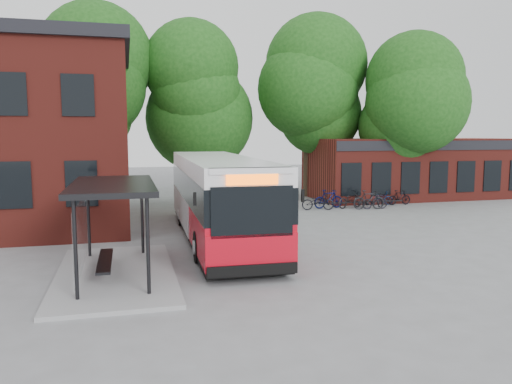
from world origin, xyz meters
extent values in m
plane|color=slate|center=(0.00, 0.00, 0.00)|extent=(100.00, 100.00, 0.00)
imported|color=black|center=(6.42, 9.86, 0.48)|extent=(1.93, 0.98, 0.97)
imported|color=#050C3C|center=(7.26, 10.32, 0.55)|extent=(1.88, 0.69, 1.10)
imported|color=black|center=(8.57, 10.16, 0.50)|extent=(2.01, 1.34, 1.00)
imported|color=black|center=(9.36, 9.37, 0.55)|extent=(1.89, 0.71, 1.11)
imported|color=black|center=(9.77, 9.41, 0.47)|extent=(1.58, 0.48, 0.94)
imported|color=navy|center=(10.89, 10.95, 0.42)|extent=(1.71, 1.08, 0.85)
imported|color=black|center=(12.02, 10.54, 0.46)|extent=(1.54, 0.47, 0.92)
camera|label=1|loc=(-4.09, -16.47, 4.34)|focal=35.00mm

